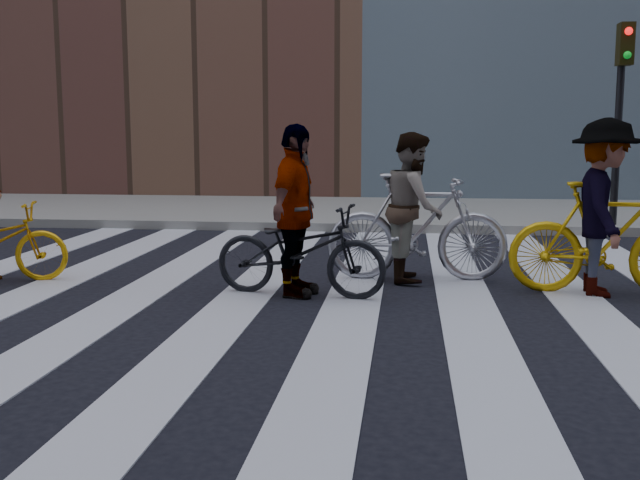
% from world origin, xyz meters
% --- Properties ---
extents(ground, '(100.00, 100.00, 0.00)m').
position_xyz_m(ground, '(0.00, 0.00, 0.00)').
color(ground, black).
rests_on(ground, ground).
extents(sidewalk_far, '(100.00, 5.00, 0.15)m').
position_xyz_m(sidewalk_far, '(0.00, 7.50, 0.07)').
color(sidewalk_far, gray).
rests_on(sidewalk_far, ground).
extents(zebra_crosswalk, '(8.25, 10.00, 0.01)m').
position_xyz_m(zebra_crosswalk, '(0.00, 0.00, 0.01)').
color(zebra_crosswalk, silver).
rests_on(zebra_crosswalk, ground).
extents(traffic_signal, '(0.22, 0.42, 3.33)m').
position_xyz_m(traffic_signal, '(4.40, 5.32, 2.28)').
color(traffic_signal, black).
rests_on(traffic_signal, ground).
extents(bike_silver_mid, '(2.01, 0.64, 1.20)m').
position_xyz_m(bike_silver_mid, '(1.18, 1.12, 0.60)').
color(bike_silver_mid, '#A9AAB3').
rests_on(bike_silver_mid, ground).
extents(bike_yellow_right, '(1.97, 0.73, 1.16)m').
position_xyz_m(bike_yellow_right, '(3.08, 0.58, 0.58)').
color(bike_yellow_right, gold).
rests_on(bike_yellow_right, ground).
extents(bike_dark_rear, '(1.86, 0.92, 0.93)m').
position_xyz_m(bike_dark_rear, '(-0.00, 0.17, 0.47)').
color(bike_dark_rear, black).
rests_on(bike_dark_rear, ground).
extents(rider_mid, '(0.65, 0.82, 1.65)m').
position_xyz_m(rider_mid, '(1.13, 1.12, 0.83)').
color(rider_mid, slate).
rests_on(rider_mid, ground).
extents(rider_right, '(0.78, 1.22, 1.79)m').
position_xyz_m(rider_right, '(3.03, 0.58, 0.90)').
color(rider_right, slate).
rests_on(rider_right, ground).
extents(rider_rear, '(0.59, 1.07, 1.73)m').
position_xyz_m(rider_rear, '(-0.05, 0.17, 0.87)').
color(rider_rear, slate).
rests_on(rider_rear, ground).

